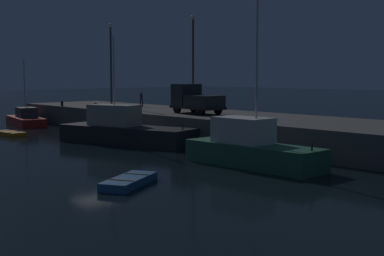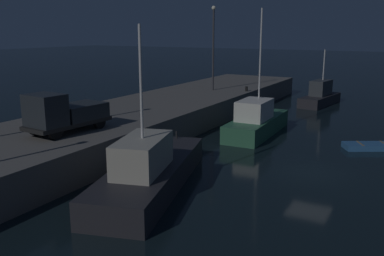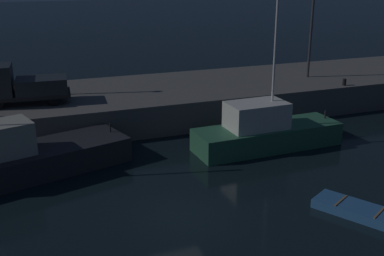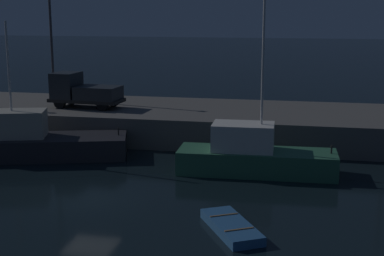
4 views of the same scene
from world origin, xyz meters
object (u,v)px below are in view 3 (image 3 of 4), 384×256
object	(u,v)px
fishing_boat_orange	(265,131)
bollard_central	(344,82)
fishing_trawler_red	(12,160)
utility_truck	(21,85)
rowboat_white_mid	(359,211)
lamp_post_central	(313,13)

from	to	relation	value
fishing_boat_orange	bollard_central	distance (m)	10.48
fishing_trawler_red	utility_truck	bearing A→B (deg)	82.64
fishing_trawler_red	utility_truck	size ratio (longest dim) A/B	2.18
fishing_trawler_red	bollard_central	world-z (taller)	fishing_trawler_red
utility_truck	bollard_central	bearing A→B (deg)	-7.60
fishing_boat_orange	utility_truck	distance (m)	15.82
rowboat_white_mid	lamp_post_central	bearing A→B (deg)	63.54
fishing_trawler_red	bollard_central	size ratio (longest dim) A/B	24.57
bollard_central	utility_truck	bearing A→B (deg)	172.40
rowboat_white_mid	utility_truck	bearing A→B (deg)	129.01
fishing_boat_orange	rowboat_white_mid	xyz separation A→B (m)	(-0.12, -8.96, -0.89)
fishing_trawler_red	lamp_post_central	xyz separation A→B (m)	(22.95, 7.50, 6.16)
utility_truck	fishing_boat_orange	bearing A→B (deg)	-29.50
fishing_boat_orange	lamp_post_central	distance (m)	13.23
rowboat_white_mid	utility_truck	xyz separation A→B (m)	(-13.50, 16.67, 3.16)
rowboat_white_mid	bollard_central	xyz separation A→B (m)	(9.42, 13.61, 2.17)
rowboat_white_mid	bollard_central	world-z (taller)	bollard_central
fishing_trawler_red	fishing_boat_orange	distance (m)	14.55
fishing_boat_orange	rowboat_white_mid	size ratio (longest dim) A/B	2.42
lamp_post_central	fishing_boat_orange	bearing A→B (deg)	-135.82
rowboat_white_mid	bollard_central	size ratio (longest dim) A/B	8.34
fishing_boat_orange	rowboat_white_mid	distance (m)	9.01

